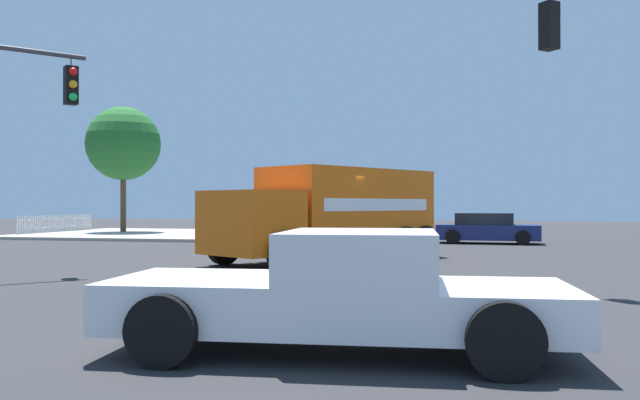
{
  "coord_description": "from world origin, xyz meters",
  "views": [
    {
      "loc": [
        19.64,
        4.23,
        1.68
      ],
      "look_at": [
        0.92,
        -0.08,
        1.81
      ],
      "focal_mm": 36.8,
      "sensor_mm": 36.0,
      "label": 1
    }
  ],
  "objects_px": {
    "delivery_truck": "(333,212)",
    "pedestrian_near_corner": "(213,215)",
    "pickup_white": "(343,288)",
    "sedan_navy": "(487,229)",
    "shade_tree_near": "(123,144)"
  },
  "relations": [
    {
      "from": "delivery_truck",
      "to": "pickup_white",
      "type": "distance_m",
      "value": 12.22
    },
    {
      "from": "delivery_truck",
      "to": "pedestrian_near_corner",
      "type": "bearing_deg",
      "value": -146.71
    },
    {
      "from": "pedestrian_near_corner",
      "to": "delivery_truck",
      "type": "bearing_deg",
      "value": 33.29
    },
    {
      "from": "pickup_white",
      "to": "delivery_truck",
      "type": "bearing_deg",
      "value": -167.58
    },
    {
      "from": "pedestrian_near_corner",
      "to": "shade_tree_near",
      "type": "xyz_separation_m",
      "value": [
        1.4,
        -4.81,
        4.01
      ]
    },
    {
      "from": "sedan_navy",
      "to": "shade_tree_near",
      "type": "height_order",
      "value": "shade_tree_near"
    },
    {
      "from": "delivery_truck",
      "to": "pedestrian_near_corner",
      "type": "xyz_separation_m",
      "value": [
        -15.64,
        -10.27,
        -0.35
      ]
    },
    {
      "from": "sedan_navy",
      "to": "pedestrian_near_corner",
      "type": "xyz_separation_m",
      "value": [
        -5.79,
        -15.01,
        0.47
      ]
    },
    {
      "from": "delivery_truck",
      "to": "pedestrian_near_corner",
      "type": "distance_m",
      "value": 18.71
    },
    {
      "from": "pickup_white",
      "to": "pedestrian_near_corner",
      "type": "height_order",
      "value": "pedestrian_near_corner"
    },
    {
      "from": "delivery_truck",
      "to": "shade_tree_near",
      "type": "xyz_separation_m",
      "value": [
        -14.24,
        -15.08,
        3.66
      ]
    },
    {
      "from": "pickup_white",
      "to": "sedan_navy",
      "type": "bearing_deg",
      "value": 174.45
    },
    {
      "from": "sedan_navy",
      "to": "shade_tree_near",
      "type": "distance_m",
      "value": 20.79
    },
    {
      "from": "sedan_navy",
      "to": "shade_tree_near",
      "type": "bearing_deg",
      "value": -102.5
    },
    {
      "from": "pedestrian_near_corner",
      "to": "shade_tree_near",
      "type": "height_order",
      "value": "shade_tree_near"
    }
  ]
}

